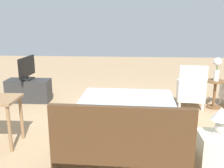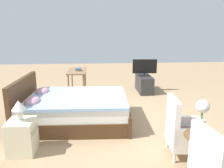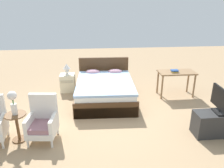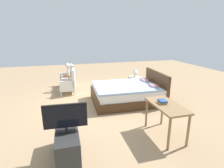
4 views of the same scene
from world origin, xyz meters
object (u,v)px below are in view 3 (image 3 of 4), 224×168
Objects in this scene: table_lamp at (67,68)px; book_stack at (175,71)px; bed at (105,89)px; tv_flatscreen at (222,101)px; nightstand at (68,83)px; vanity_desk at (176,75)px; side_table at (17,124)px; tv_stand at (217,123)px; flower_vase at (13,100)px; armchair_by_window_right at (43,122)px.

book_stack is (3.08, -0.67, 0.01)m from table_lamp.
tv_flatscreen reaches higher than bed.
vanity_desk reaches higher than nightstand.
vanity_desk is at bearing -11.05° from nightstand.
table_lamp reaches higher than nightstand.
vanity_desk is (3.18, -0.62, 0.35)m from nightstand.
side_table reaches higher than tv_stand.
nightstand is 0.48m from table_lamp.
side_table is 2.89× the size of book_stack.
flower_vase is at bearing 177.59° from tv_flatscreen.
book_stack is at bearing 0.59° from bed.
vanity_desk is (2.08, 0.07, 0.32)m from bed.
table_lamp is at bearing 73.49° from side_table.
tv_stand is at bearing -41.98° from bed.
tv_stand is (2.20, -1.98, -0.05)m from bed.
book_stack reaches higher than vanity_desk.
side_table is 1.09× the size of nightstand.
armchair_by_window_right is 1.93× the size of flower_vase.
flower_vase reaches higher than nightstand.
book_stack is (3.08, -0.67, 0.50)m from nightstand.
armchair_by_window_right is 0.88× the size of vanity_desk.
book_stack reaches higher than nightstand.
flower_vase is 4.24m from book_stack.
book_stack is (1.99, 0.02, 0.47)m from bed.
side_table is 1.23× the size of flower_vase.
vanity_desk is (3.43, 1.88, 0.24)m from armchair_by_window_right.
flower_vase is (0.00, 0.00, 0.51)m from side_table.
bed reaches higher than nightstand.
tv_stand is at bearing -2.41° from flower_vase.
tv_flatscreen is at bearing -2.41° from flower_vase.
bed is at bearing -178.03° from vanity_desk.
tv_flatscreen is (4.04, -0.17, 0.40)m from side_table.
table_lamp is 1.63× the size of book_stack.
vanity_desk is (3.18, -0.62, -0.13)m from table_lamp.
flower_vase is 0.50× the size of tv_stand.
flower_vase reaches higher than tv_flatscreen.
armchair_by_window_right reaches higher than book_stack.
tv_flatscreen is at bearing -39.01° from table_lamp.
nightstand is at bearing 167.73° from book_stack.
nightstand is 0.52× the size of vanity_desk.
side_table is 0.61× the size of tv_stand.
flower_vase is 1.45× the size of table_lamp.
table_lamp reaches higher than book_stack.
armchair_by_window_right is 1.57× the size of side_table.
nightstand is (-1.10, 0.69, -0.03)m from bed.
side_table is at bearing 177.59° from tv_stand.
tv_flatscreen is 2.01m from book_stack.
tv_stand is (3.55, -0.18, -0.12)m from armchair_by_window_right.
tv_flatscreen is at bearing -3.07° from tv_stand.
table_lamp is 0.44× the size of tv_flatscreen.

